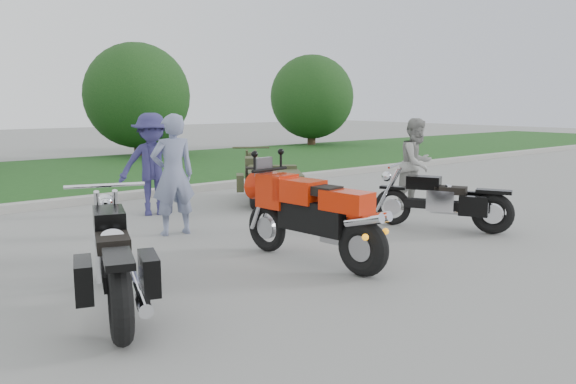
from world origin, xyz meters
TOP-DOWN VIEW (x-y plane):
  - ground at (0.00, 0.00)m, footprint 80.00×80.00m
  - curb at (0.00, 6.00)m, footprint 60.00×0.30m
  - grass_strip at (0.00, 10.15)m, footprint 60.00×8.00m
  - tree_mid_right at (4.00, 13.50)m, footprint 3.60×3.60m
  - tree_far_right at (12.00, 13.50)m, footprint 3.60×3.60m
  - sportbike_red at (0.23, 0.06)m, footprint 0.56×2.24m
  - cruiser_left at (-2.32, 0.02)m, footprint 0.90×2.33m
  - cruiser_right at (3.08, 0.16)m, footprint 1.08×1.99m
  - cruiser_sidecar at (2.46, 3.81)m, footprint 1.79×2.11m
  - person_stripe at (-0.37, 2.56)m, footprint 0.72×0.53m
  - person_grey at (4.22, 1.66)m, footprint 0.85×0.68m
  - person_denim at (0.05, 4.15)m, footprint 1.32×1.04m

SIDE VIEW (x-z plane):
  - ground at x=0.00m, z-range 0.00..0.00m
  - grass_strip at x=0.00m, z-range 0.00..0.14m
  - curb at x=0.00m, z-range 0.00..0.15m
  - cruiser_sidecar at x=2.46m, z-range -0.03..0.84m
  - cruiser_right at x=3.08m, z-range 0.01..0.84m
  - cruiser_left at x=-2.32m, z-range 0.01..0.94m
  - sportbike_red at x=0.23m, z-range 0.09..1.16m
  - person_grey at x=4.22m, z-range 0.00..1.69m
  - person_denim at x=0.05m, z-range 0.00..1.80m
  - person_stripe at x=-0.37m, z-range 0.00..1.82m
  - tree_mid_right at x=4.00m, z-range 0.19..4.19m
  - tree_far_right at x=12.00m, z-range 0.19..4.19m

